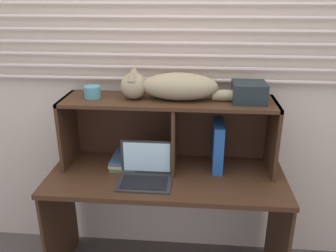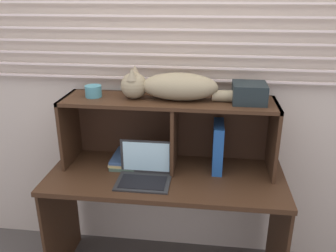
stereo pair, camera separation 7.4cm
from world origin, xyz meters
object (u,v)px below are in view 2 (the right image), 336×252
Objects in this scene: laptop at (144,172)px; small_basket at (93,91)px; cat at (171,86)px; storage_box at (249,93)px; binder_upright at (218,146)px; book_stack at (126,159)px.

small_basket is at bearing 150.15° from laptop.
laptop is (-0.14, -0.20, -0.47)m from cat.
storage_box reaches higher than small_basket.
storage_box is at bearing -0.00° from cat.
binder_upright is 0.60m from book_stack.
laptop is 0.48m from binder_upright.
storage_box reaches higher than laptop.
cat reaches higher than laptop.
small_basket is at bearing 180.00° from book_stack.
small_basket is at bearing -180.00° from cat.
laptop is 1.21× the size of book_stack.
small_basket reaches higher than binder_upright.
laptop is 0.25m from book_stack.
small_basket is at bearing 180.00° from binder_upright.
binder_upright is at bearing 0.00° from book_stack.
laptop is 0.58m from small_basket.
storage_box is at bearing 18.39° from laptop.
book_stack is at bearing 129.34° from laptop.
cat reaches higher than binder_upright.
small_basket is (-0.18, 0.00, 0.45)m from book_stack.
storage_box is (0.45, -0.00, -0.02)m from cat.
storage_box reaches higher than binder_upright.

